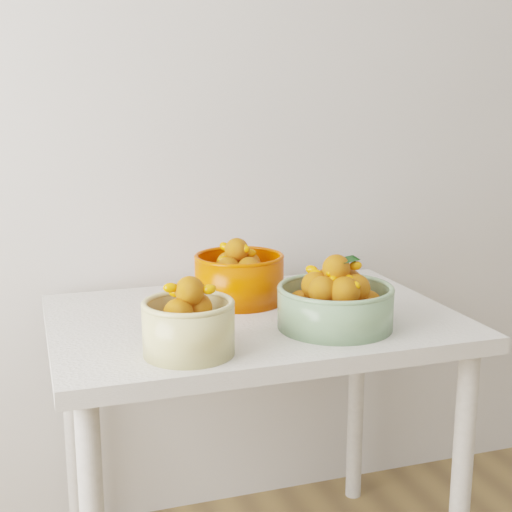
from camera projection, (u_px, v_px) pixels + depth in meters
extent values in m
cube|color=silver|center=(265.00, 74.00, 2.08)|extent=(4.00, 0.04, 2.70)
cube|color=silver|center=(253.00, 322.00, 1.79)|extent=(1.00, 0.70, 0.04)
cylinder|color=silver|center=(461.00, 486.00, 1.74)|extent=(0.05, 0.05, 0.71)
cylinder|color=silver|center=(74.00, 434.00, 2.01)|extent=(0.05, 0.05, 0.71)
cylinder|color=silver|center=(356.00, 394.00, 2.28)|extent=(0.05, 0.05, 0.71)
cylinder|color=#D0C17D|center=(189.00, 329.00, 1.50)|extent=(0.22, 0.22, 0.11)
torus|color=#D0C17D|center=(188.00, 303.00, 1.49)|extent=(0.22, 0.22, 0.01)
sphere|color=#D1660C|center=(211.00, 331.00, 1.52)|extent=(0.06, 0.06, 0.06)
sphere|color=orange|center=(183.00, 327.00, 1.55)|extent=(0.06, 0.06, 0.06)
sphere|color=orange|center=(166.00, 336.00, 1.49)|extent=(0.07, 0.07, 0.07)
sphere|color=orange|center=(195.00, 341.00, 1.46)|extent=(0.06, 0.06, 0.06)
sphere|color=orange|center=(189.00, 334.00, 1.51)|extent=(0.06, 0.06, 0.06)
sphere|color=orange|center=(197.00, 308.00, 1.51)|extent=(0.07, 0.07, 0.07)
sphere|color=orange|center=(178.00, 313.00, 1.48)|extent=(0.06, 0.06, 0.06)
sphere|color=orange|center=(190.00, 291.00, 1.49)|extent=(0.06, 0.06, 0.06)
ellipsoid|color=orange|center=(209.00, 289.00, 1.48)|extent=(0.04, 0.03, 0.03)
ellipsoid|color=orange|center=(191.00, 295.00, 1.49)|extent=(0.04, 0.03, 0.03)
ellipsoid|color=orange|center=(175.00, 292.00, 1.50)|extent=(0.04, 0.04, 0.03)
ellipsoid|color=orange|center=(199.00, 287.00, 1.51)|extent=(0.04, 0.04, 0.03)
ellipsoid|color=orange|center=(196.00, 289.00, 1.49)|extent=(0.03, 0.03, 0.03)
ellipsoid|color=orange|center=(170.00, 288.00, 1.48)|extent=(0.03, 0.03, 0.02)
ellipsoid|color=orange|center=(195.00, 286.00, 1.51)|extent=(0.04, 0.04, 0.03)
cylinder|color=gray|center=(335.00, 308.00, 1.68)|extent=(0.35, 0.35, 0.10)
torus|color=gray|center=(336.00, 288.00, 1.67)|extent=(0.35, 0.35, 0.01)
sphere|color=orange|center=(368.00, 305.00, 1.71)|extent=(0.07, 0.07, 0.07)
sphere|color=orange|center=(348.00, 300.00, 1.76)|extent=(0.06, 0.06, 0.06)
sphere|color=orange|center=(321.00, 299.00, 1.76)|extent=(0.07, 0.07, 0.07)
sphere|color=orange|center=(301.00, 304.00, 1.72)|extent=(0.07, 0.07, 0.07)
sphere|color=orange|center=(301.00, 312.00, 1.65)|extent=(0.07, 0.07, 0.07)
sphere|color=orange|center=(321.00, 318.00, 1.61)|extent=(0.07, 0.07, 0.07)
sphere|color=orange|center=(351.00, 319.00, 1.60)|extent=(0.07, 0.07, 0.07)
sphere|color=orange|center=(371.00, 313.00, 1.64)|extent=(0.07, 0.07, 0.07)
sphere|color=orange|center=(335.00, 309.00, 1.68)|extent=(0.07, 0.07, 0.07)
sphere|color=orange|center=(349.00, 283.00, 1.70)|extent=(0.07, 0.07, 0.07)
sphere|color=orange|center=(326.00, 282.00, 1.71)|extent=(0.07, 0.07, 0.07)
sphere|color=orange|center=(315.00, 285.00, 1.68)|extent=(0.07, 0.07, 0.07)
sphere|color=orange|center=(323.00, 291.00, 1.64)|extent=(0.07, 0.07, 0.07)
sphere|color=orange|center=(345.00, 292.00, 1.63)|extent=(0.07, 0.07, 0.07)
sphere|color=orange|center=(356.00, 288.00, 1.66)|extent=(0.07, 0.07, 0.07)
sphere|color=orange|center=(336.00, 268.00, 1.66)|extent=(0.07, 0.07, 0.07)
ellipsoid|color=orange|center=(349.00, 279.00, 1.64)|extent=(0.04, 0.04, 0.03)
ellipsoid|color=orange|center=(312.00, 270.00, 1.69)|extent=(0.04, 0.04, 0.03)
ellipsoid|color=orange|center=(344.00, 278.00, 1.67)|extent=(0.04, 0.03, 0.04)
ellipsoid|color=orange|center=(348.00, 275.00, 1.69)|extent=(0.04, 0.04, 0.03)
ellipsoid|color=orange|center=(317.00, 274.00, 1.70)|extent=(0.04, 0.04, 0.03)
ellipsoid|color=orange|center=(331.00, 273.00, 1.65)|extent=(0.04, 0.04, 0.03)
ellipsoid|color=orange|center=(349.00, 276.00, 1.69)|extent=(0.04, 0.03, 0.03)
ellipsoid|color=orange|center=(316.00, 274.00, 1.68)|extent=(0.04, 0.04, 0.03)
ellipsoid|color=orange|center=(344.00, 267.00, 1.67)|extent=(0.03, 0.03, 0.03)
ellipsoid|color=orange|center=(336.00, 272.00, 1.67)|extent=(0.04, 0.04, 0.02)
ellipsoid|color=orange|center=(335.00, 275.00, 1.65)|extent=(0.04, 0.04, 0.03)
ellipsoid|color=orange|center=(355.00, 266.00, 1.67)|extent=(0.04, 0.03, 0.03)
ellipsoid|color=orange|center=(355.00, 286.00, 1.62)|extent=(0.03, 0.04, 0.03)
ellipsoid|color=orange|center=(334.00, 278.00, 1.64)|extent=(0.04, 0.04, 0.03)
cylinder|color=#E23C00|center=(239.00, 279.00, 1.89)|extent=(0.26, 0.26, 0.12)
torus|color=#E23C00|center=(239.00, 257.00, 1.88)|extent=(0.26, 0.26, 0.01)
sphere|color=orange|center=(265.00, 284.00, 1.91)|extent=(0.07, 0.07, 0.07)
sphere|color=orange|center=(246.00, 279.00, 1.96)|extent=(0.06, 0.06, 0.06)
sphere|color=orange|center=(221.00, 281.00, 1.94)|extent=(0.07, 0.07, 0.07)
sphere|color=orange|center=(213.00, 287.00, 1.88)|extent=(0.07, 0.07, 0.07)
sphere|color=orange|center=(232.00, 292.00, 1.83)|extent=(0.07, 0.07, 0.07)
sphere|color=orange|center=(259.00, 290.00, 1.85)|extent=(0.07, 0.07, 0.07)
sphere|color=orange|center=(239.00, 286.00, 1.90)|extent=(0.07, 0.07, 0.07)
sphere|color=orange|center=(249.00, 264.00, 1.91)|extent=(0.06, 0.06, 0.06)
sphere|color=orange|center=(229.00, 264.00, 1.91)|extent=(0.07, 0.07, 0.07)
sphere|color=orange|center=(228.00, 269.00, 1.86)|extent=(0.06, 0.06, 0.06)
sphere|color=orange|center=(249.00, 269.00, 1.86)|extent=(0.06, 0.06, 0.06)
sphere|color=orange|center=(237.00, 250.00, 1.88)|extent=(0.06, 0.06, 0.06)
ellipsoid|color=orange|center=(238.00, 254.00, 1.88)|extent=(0.04, 0.04, 0.03)
ellipsoid|color=orange|center=(251.00, 253.00, 1.89)|extent=(0.03, 0.03, 0.03)
ellipsoid|color=orange|center=(243.00, 248.00, 1.87)|extent=(0.04, 0.04, 0.03)
ellipsoid|color=orange|center=(239.00, 260.00, 1.88)|extent=(0.04, 0.04, 0.04)
ellipsoid|color=orange|center=(238.00, 247.00, 1.88)|extent=(0.03, 0.03, 0.03)
ellipsoid|color=orange|center=(245.00, 250.00, 1.87)|extent=(0.04, 0.04, 0.04)
ellipsoid|color=orange|center=(225.00, 246.00, 1.91)|extent=(0.04, 0.04, 0.03)
ellipsoid|color=orange|center=(239.00, 245.00, 1.91)|extent=(0.03, 0.04, 0.03)
ellipsoid|color=orange|center=(223.00, 260.00, 1.88)|extent=(0.04, 0.03, 0.03)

